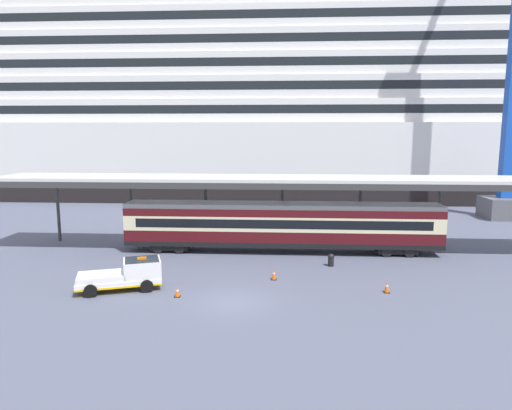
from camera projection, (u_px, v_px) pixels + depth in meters
ground_plane at (233, 302)px, 27.57m from camera, size 400.00×400.00×0.00m
cruise_ship at (174, 102)px, 75.80m from camera, size 177.50×26.13×43.77m
platform_canopy at (282, 181)px, 38.64m from camera, size 47.58×5.30×6.23m
train_carriage at (282, 225)px, 38.76m from camera, size 25.83×2.81×4.11m
service_truck at (127, 274)px, 29.76m from camera, size 5.57×3.61×2.02m
traffic_cone_near at (177, 291)px, 28.43m from camera, size 0.36×0.36×0.67m
traffic_cone_mid at (274, 274)px, 31.70m from camera, size 0.36×0.36×0.77m
traffic_cone_far at (387, 287)px, 29.16m from camera, size 0.36×0.36×0.77m
quay_bollard at (331, 259)px, 34.89m from camera, size 0.48×0.48×0.96m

